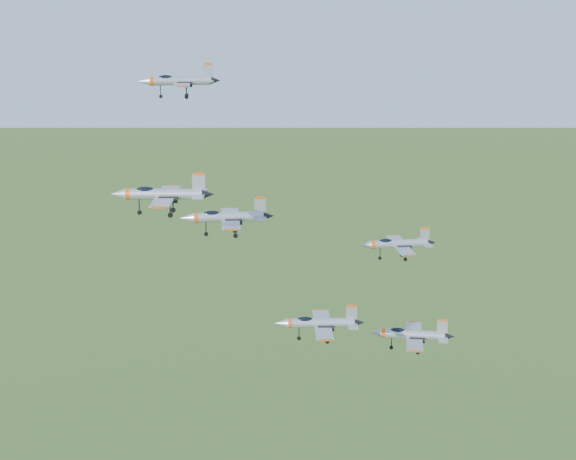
{
  "coord_description": "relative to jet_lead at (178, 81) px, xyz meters",
  "views": [
    {
      "loc": [
        10.53,
        -112.06,
        166.68
      ],
      "look_at": [
        3.82,
        -3.34,
        133.79
      ],
      "focal_mm": 50.0,
      "sensor_mm": 36.0,
      "label": 1
    }
  ],
  "objects": [
    {
      "name": "jet_left_high",
      "position": [
        9.96,
        -19.59,
        -16.75
      ],
      "size": [
        13.27,
        11.09,
        3.55
      ],
      "rotation": [
        0.0,
        0.0,
        0.15
      ],
      "color": "#989CA3"
    },
    {
      "name": "jet_right_low",
      "position": [
        23.32,
        -28.25,
        -28.8
      ],
      "size": [
        12.09,
        10.02,
        3.23
      ],
      "rotation": [
        0.0,
        0.0,
        0.08
      ],
      "color": "#989CA3"
    },
    {
      "name": "jet_right_high",
      "position": [
        4.82,
        -37.05,
        -9.09
      ],
      "size": [
        12.28,
        10.14,
        3.29
      ],
      "rotation": [
        0.0,
        0.0,
        0.05
      ],
      "color": "#989CA3"
    },
    {
      "name": "jet_left_low",
      "position": [
        35.0,
        -7.25,
        -24.18
      ],
      "size": [
        12.19,
        10.24,
        3.27
      ],
      "rotation": [
        0.0,
        0.0,
        0.19
      ],
      "color": "#989CA3"
    },
    {
      "name": "jet_lead",
      "position": [
        0.0,
        0.0,
        0.0
      ],
      "size": [
        13.12,
        11.01,
        3.52
      ],
      "rotation": [
        0.0,
        0.0,
        0.18
      ],
      "color": "#989CA3"
    },
    {
      "name": "jet_trail",
      "position": [
        36.52,
        -19.24,
        -34.15
      ],
      "size": [
        12.41,
        10.26,
        3.32
      ],
      "rotation": [
        0.0,
        0.0,
        -0.07
      ],
      "color": "#989CA3"
    }
  ]
}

